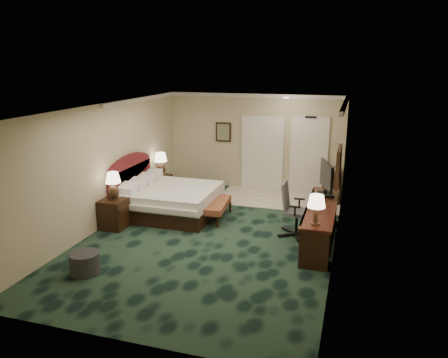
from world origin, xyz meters
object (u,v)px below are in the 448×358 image
(bed, at_px, (172,201))
(lamp_near, at_px, (113,186))
(nightstand_near, at_px, (115,213))
(bed_bench, at_px, (217,210))
(minibar, at_px, (332,185))
(lamp_far, at_px, (161,164))
(tv, at_px, (326,179))
(ottoman, at_px, (85,263))
(desk, at_px, (320,224))
(desk_chair, at_px, (297,210))
(nightstand_far, at_px, (162,185))

(bed, xyz_separation_m, lamp_near, (-0.82, -1.21, 0.63))
(bed, xyz_separation_m, nightstand_near, (-0.85, -1.18, -0.00))
(bed_bench, distance_m, minibar, 3.30)
(nightstand_near, height_order, lamp_far, lamp_far)
(bed_bench, bearing_deg, lamp_near, -154.12)
(tv, bearing_deg, bed, 163.61)
(ottoman, relative_size, desk, 0.19)
(bed, height_order, bed_bench, bed)
(nightstand_near, xyz_separation_m, ottoman, (0.62, -2.06, -0.14))
(bed_bench, bearing_deg, desk_chair, -19.15)
(lamp_near, bearing_deg, minibar, 37.59)
(lamp_near, bearing_deg, lamp_far, 91.83)
(lamp_near, bearing_deg, bed_bench, 31.28)
(nightstand_far, bearing_deg, desk_chair, -25.39)
(lamp_far, height_order, desk_chair, lamp_far)
(nightstand_near, bearing_deg, minibar, 37.17)
(bed_bench, height_order, desk_chair, desk_chair)
(desk, distance_m, desk_chair, 0.58)
(nightstand_near, xyz_separation_m, bed_bench, (2.00, 1.17, -0.12))
(tv, distance_m, desk_chair, 0.94)
(nightstand_far, height_order, lamp_near, lamp_near)
(nightstand_far, height_order, ottoman, nightstand_far)
(bed_bench, relative_size, desk, 0.46)
(bed, distance_m, lamp_far, 1.72)
(nightstand_far, distance_m, lamp_far, 0.59)
(nightstand_near, bearing_deg, desk_chair, 10.26)
(tv, bearing_deg, bed_bench, 164.36)
(desk_chair, xyz_separation_m, minibar, (0.55, 2.67, -0.15))
(lamp_far, bearing_deg, ottoman, -81.70)
(nightstand_far, relative_size, ottoman, 1.03)
(bed, xyz_separation_m, bed_bench, (1.15, -0.01, -0.12))
(nightstand_far, height_order, bed_bench, nightstand_far)
(bed, height_order, desk_chair, desk_chair)
(ottoman, bearing_deg, bed_bench, 66.85)
(nightstand_near, bearing_deg, ottoman, -73.21)
(nightstand_far, height_order, desk_chair, desk_chair)
(lamp_near, xyz_separation_m, desk_chair, (3.87, 0.73, -0.39))
(nightstand_near, bearing_deg, lamp_far, 91.12)
(bed, height_order, desk, desk)
(nightstand_near, height_order, ottoman, nightstand_near)
(lamp_near, bearing_deg, desk, 6.91)
(ottoman, distance_m, minibar, 6.65)
(lamp_near, height_order, ottoman, lamp_near)
(minibar, bearing_deg, bed, -148.62)
(nightstand_far, height_order, minibar, minibar)
(nightstand_far, height_order, lamp_far, lamp_far)
(ottoman, bearing_deg, lamp_far, 98.30)
(desk, xyz_separation_m, minibar, (0.04, 2.87, 0.03))
(bed_bench, height_order, ottoman, bed_bench)
(lamp_near, height_order, desk_chair, lamp_near)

